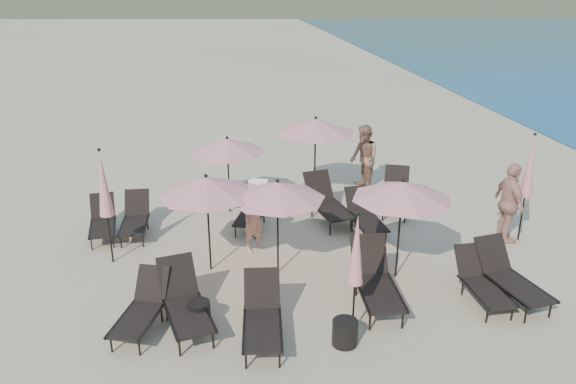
{
  "coord_description": "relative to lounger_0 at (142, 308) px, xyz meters",
  "views": [
    {
      "loc": [
        -2.62,
        -8.42,
        5.76
      ],
      "look_at": [
        -0.99,
        3.5,
        1.1
      ],
      "focal_mm": 35.0,
      "sensor_mm": 36.0,
      "label": 1
    }
  ],
  "objects": [
    {
      "name": "ground",
      "position": [
        3.99,
        -0.13,
        -0.42
      ],
      "size": [
        800.0,
        800.0,
        0.0
      ],
      "primitive_type": "plane",
      "color": "#D6BA8C",
      "rests_on": "ground"
    },
    {
      "name": "lounger_0",
      "position": [
        0.0,
        0.0,
        0.0
      ],
      "size": [
        1.02,
        1.65,
        0.89
      ],
      "rotation": [
        0.0,
        0.0,
        -0.3
      ],
      "color": "black",
      "rests_on": "ground"
    },
    {
      "name": "lounger_1",
      "position": [
        0.73,
        -0.0,
        0.06
      ],
      "size": [
        1.08,
        1.88,
        1.02
      ],
      "rotation": [
        0.0,
        0.0,
        0.25
      ],
      "color": "black",
      "rests_on": "ground"
    },
    {
      "name": "lounger_2",
      "position": [
        2.03,
        -0.57,
        0.03
      ],
      "size": [
        0.78,
        1.72,
        0.96
      ],
      "rotation": [
        0.0,
        0.0,
        -0.09
      ],
      "color": "black",
      "rests_on": "ground"
    },
    {
      "name": "lounger_3",
      "position": [
        4.21,
        0.25,
        0.08
      ],
      "size": [
        0.78,
        1.87,
        1.06
      ],
      "rotation": [
        0.0,
        0.0,
        -0.04
      ],
      "color": "black",
      "rests_on": "ground"
    },
    {
      "name": "lounger_4",
      "position": [
        6.21,
        0.06,
        -0.0
      ],
      "size": [
        0.63,
        1.55,
        0.88
      ],
      "rotation": [
        0.0,
        0.0,
        0.03
      ],
      "color": "black",
      "rests_on": "ground"
    },
    {
      "name": "lounger_5",
      "position": [
        6.78,
        0.08,
        0.05
      ],
      "size": [
        0.98,
        1.82,
        0.99
      ],
      "rotation": [
        0.0,
        0.0,
        0.19
      ],
      "color": "black",
      "rests_on": "ground"
    },
    {
      "name": "lounger_6",
      "position": [
        -1.31,
        3.93,
        -0.01
      ],
      "size": [
        0.75,
        1.55,
        0.86
      ],
      "rotation": [
        0.0,
        0.0,
        0.12
      ],
      "color": "black",
      "rests_on": "ground"
    },
    {
      "name": "lounger_7",
      "position": [
        -0.57,
        3.94,
        0.0
      ],
      "size": [
        0.62,
        1.56,
        0.89
      ],
      "rotation": [
        0.0,
        0.0,
        -0.02
      ],
      "color": "black",
      "rests_on": "ground"
    },
    {
      "name": "lounger_8",
      "position": [
        2.24,
        4.12,
        0.05
      ],
      "size": [
        1.02,
        1.67,
        0.98
      ],
      "rotation": [
        0.0,
        0.0,
        -0.31
      ],
      "color": "black",
      "rests_on": "ground"
    },
    {
      "name": "lounger_9",
      "position": [
        4.09,
        4.14,
        0.08
      ],
      "size": [
        1.06,
        1.94,
        1.06
      ],
      "rotation": [
        0.0,
        0.0,
        0.21
      ],
      "color": "black",
      "rests_on": "ground"
    },
    {
      "name": "lounger_10",
      "position": [
        4.85,
        3.35,
        0.01
      ],
      "size": [
        0.75,
        1.65,
        0.92
      ],
      "rotation": [
        0.0,
        0.0,
        0.09
      ],
      "color": "black",
      "rests_on": "ground"
    },
    {
      "name": "lounger_11",
      "position": [
        5.99,
        4.54,
        0.05
      ],
      "size": [
        1.2,
        1.85,
        1.0
      ],
      "rotation": [
        0.0,
        0.0,
        -0.34
      ],
      "color": "black",
      "rests_on": "ground"
    },
    {
      "name": "umbrella_open_0",
      "position": [
        1.18,
        1.96,
        1.46
      ],
      "size": [
        1.97,
        1.97,
        2.12
      ],
      "color": "black",
      "rests_on": "ground"
    },
    {
      "name": "umbrella_open_1",
      "position": [
        2.56,
        1.64,
        1.41
      ],
      "size": [
        1.91,
        1.91,
        2.06
      ],
      "color": "black",
      "rests_on": "ground"
    },
    {
      "name": "umbrella_open_2",
      "position": [
        4.93,
        1.16,
        1.46
      ],
      "size": [
        1.97,
        1.97,
        2.12
      ],
      "color": "black",
      "rests_on": "ground"
    },
    {
      "name": "umbrella_open_3",
      "position": [
        1.7,
        4.99,
        1.38
      ],
      "size": [
        1.89,
        1.89,
        2.03
      ],
      "color": "black",
      "rests_on": "ground"
    },
    {
      "name": "umbrella_open_4",
      "position": [
        4.05,
        5.66,
        1.62
      ],
      "size": [
        2.14,
        2.14,
        2.31
      ],
      "color": "black",
      "rests_on": "ground"
    },
    {
      "name": "umbrella_closed_0",
      "position": [
        3.58,
        -0.61,
        1.16
      ],
      "size": [
        0.26,
        0.26,
        2.26
      ],
      "color": "black",
      "rests_on": "ground"
    },
    {
      "name": "umbrella_closed_1",
      "position": [
        8.28,
        2.4,
        1.38
      ],
      "size": [
        0.3,
        0.3,
        2.57
      ],
      "color": "black",
      "rests_on": "ground"
    },
    {
      "name": "umbrella_closed_2",
      "position": [
        -0.91,
        2.57,
        1.36
      ],
      "size": [
        0.3,
        0.3,
        2.55
      ],
      "color": "black",
      "rests_on": "ground"
    },
    {
      "name": "side_table_0",
      "position": [
        0.97,
        -0.08,
        -0.17
      ],
      "size": [
        0.39,
        0.39,
        0.49
      ],
      "primitive_type": "cylinder",
      "color": "black",
      "rests_on": "ground"
    },
    {
      "name": "side_table_1",
      "position": [
        3.37,
        -0.91,
        -0.19
      ],
      "size": [
        0.44,
        0.44,
        0.44
      ],
      "primitive_type": "cylinder",
      "color": "black",
      "rests_on": "ground"
    },
    {
      "name": "beachgoer_a",
      "position": [
        2.16,
        2.75,
        0.37
      ],
      "size": [
        0.68,
        0.65,
        1.57
      ],
      "primitive_type": "imported",
      "rotation": [
        0.0,
        0.0,
        0.65
      ],
      "color": "tan",
      "rests_on": "ground"
    },
    {
      "name": "beachgoer_b",
      "position": [
        5.54,
        6.11,
        0.52
      ],
      "size": [
        0.83,
        1.0,
        1.87
      ],
      "primitive_type": "imported",
      "rotation": [
        0.0,
        0.0,
        -1.43
      ],
      "color": "#956B4D",
      "rests_on": "ground"
    },
    {
      "name": "beachgoer_c",
      "position": [
        7.93,
        2.39,
        0.53
      ],
      "size": [
        0.49,
        1.12,
        1.89
      ],
      "primitive_type": "imported",
      "rotation": [
        0.0,
        0.0,
        1.6
      ],
      "color": "tan",
      "rests_on": "ground"
    }
  ]
}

